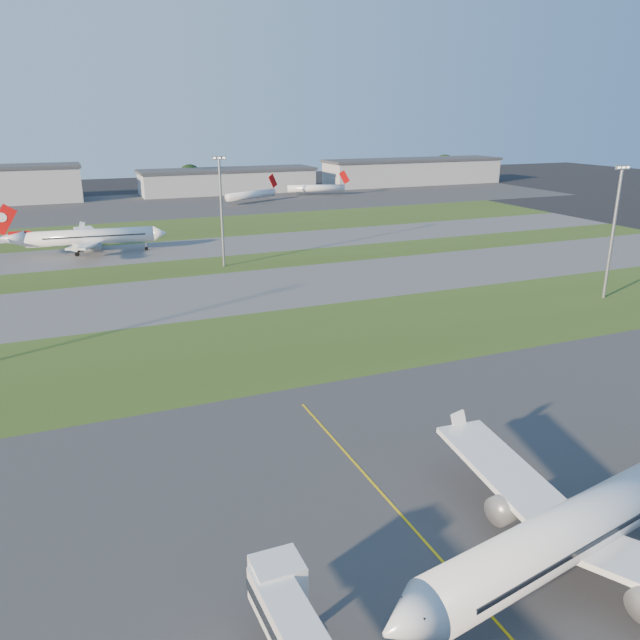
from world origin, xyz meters
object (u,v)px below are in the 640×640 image
airliner_taxiing (90,237)px  mini_jet_near (251,195)px  light_mast_east (614,224)px  mini_jet_far (317,188)px  airliner_parked (590,522)px  light_mast_centre (221,205)px

airliner_taxiing → mini_jet_near: bearing=-124.6°
light_mast_east → mini_jet_near: bearing=98.0°
mini_jet_near → mini_jet_far: (34.48, 12.32, 0.00)m
airliner_parked → light_mast_east: light_mast_east is taller
mini_jet_far → light_mast_centre: bearing=-106.4°
airliner_taxiing → light_mast_east: 124.74m
airliner_parked → light_mast_centre: 115.02m
airliner_taxiing → light_mast_centre: (28.63, -28.00, 10.50)m
airliner_parked → airliner_taxiing: airliner_parked is taller
airliner_parked → mini_jet_far: size_ratio=1.45×
airliner_taxiing → mini_jet_far: 138.96m
mini_jet_far → light_mast_centre: light_mast_centre is taller
airliner_taxiing → light_mast_centre: bearing=141.2°
light_mast_centre → mini_jet_near: bearing=70.0°
mini_jet_far → airliner_taxiing: bearing=-122.7°
mini_jet_far → light_mast_east: 178.11m
mini_jet_near → light_mast_east: bearing=-108.3°
light_mast_east → airliner_parked: bearing=-137.2°
light_mast_centre → light_mast_east: 84.29m
airliner_parked → light_mast_east: (63.22, 58.56, 10.31)m
mini_jet_far → light_mast_east: bearing=-78.5°
mini_jet_near → light_mast_east: size_ratio=1.02×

